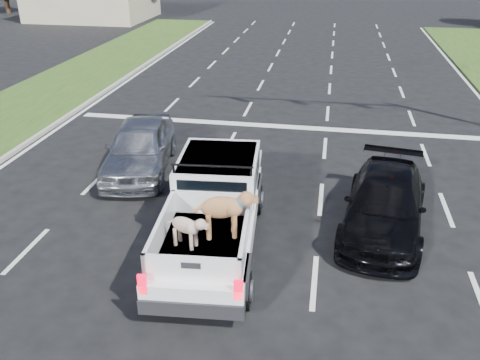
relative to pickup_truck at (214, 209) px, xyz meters
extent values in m
plane|color=black|center=(0.79, -1.13, -1.00)|extent=(160.00, 160.00, 0.00)
cube|color=silver|center=(-4.46, 4.87, -1.00)|extent=(0.12, 60.00, 0.01)
cube|color=silver|center=(-0.96, 4.87, -1.00)|extent=(0.12, 60.00, 0.01)
cube|color=silver|center=(2.54, 4.87, -1.00)|extent=(0.12, 60.00, 0.01)
cube|color=silver|center=(6.04, 4.87, -1.00)|extent=(0.12, 60.00, 0.01)
cube|color=silver|center=(-8.01, 4.87, -1.00)|extent=(0.15, 60.00, 0.01)
cube|color=silver|center=(0.79, 8.87, -0.99)|extent=(17.00, 0.45, 0.01)
cube|color=#9E9B91|center=(-8.26, 4.87, -0.93)|extent=(0.15, 60.00, 0.14)
cylinder|color=#332114|center=(-29.21, 36.87, 0.08)|extent=(0.44, 0.44, 2.16)
cylinder|color=#332114|center=(-23.21, 36.87, 0.08)|extent=(0.44, 0.44, 2.16)
cylinder|color=#332114|center=(-15.21, 36.87, 0.08)|extent=(0.44, 0.44, 2.16)
cylinder|color=black|center=(-0.75, -2.37, -0.59)|extent=(0.37, 0.84, 0.82)
cylinder|color=black|center=(1.12, -2.21, -0.59)|extent=(0.37, 0.84, 0.82)
cylinder|color=black|center=(-1.08, 1.59, -0.59)|extent=(0.37, 0.84, 0.82)
cylinder|color=black|center=(0.78, 1.74, -0.59)|extent=(0.37, 0.84, 0.82)
cube|color=white|center=(0.01, -0.26, -0.29)|extent=(2.52, 5.84, 0.56)
cube|color=white|center=(-0.10, 1.08, 0.45)|extent=(2.18, 2.63, 0.92)
cube|color=black|center=(0.00, -0.14, 0.48)|extent=(1.66, 0.17, 0.67)
cylinder|color=black|center=(-0.01, 0.01, 1.12)|extent=(1.93, 0.22, 0.05)
cube|color=black|center=(0.12, -1.52, -0.05)|extent=(2.14, 2.89, 0.06)
cube|color=white|center=(-0.79, -1.60, 0.27)|extent=(0.32, 2.74, 0.56)
cube|color=white|center=(1.03, -1.44, 0.27)|extent=(0.32, 2.74, 0.56)
cube|color=white|center=(0.23, -2.84, 0.27)|extent=(1.91, 0.25, 0.56)
cube|color=red|center=(-0.66, -3.14, 0.02)|extent=(0.18, 0.08, 0.43)
cube|color=red|center=(1.16, -2.99, 0.02)|extent=(0.18, 0.08, 0.43)
cube|color=black|center=(0.24, -2.99, -0.49)|extent=(2.08, 0.50, 0.32)
imported|color=#A7AAAE|center=(-3.33, 3.88, -0.19)|extent=(2.71, 5.05, 1.63)
imported|color=black|center=(4.17, 1.51, -0.30)|extent=(2.68, 5.11, 1.41)
camera|label=1|loc=(2.54, -10.45, 5.98)|focal=38.00mm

